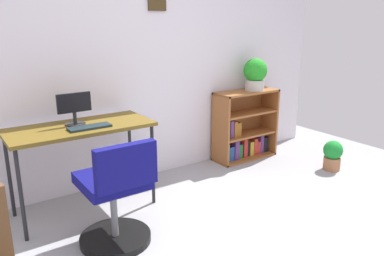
% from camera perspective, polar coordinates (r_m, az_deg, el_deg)
% --- Properties ---
extents(wall_back, '(5.20, 0.12, 2.50)m').
position_cam_1_polar(wall_back, '(3.71, -11.58, 10.45)').
color(wall_back, silver).
rests_on(wall_back, ground_plane).
extents(desk, '(1.16, 0.53, 0.75)m').
position_cam_1_polar(desk, '(3.26, -16.28, -0.71)').
color(desk, brown).
rests_on(desk, ground_plane).
extents(monitor, '(0.27, 0.16, 0.27)m').
position_cam_1_polar(monitor, '(3.24, -17.13, 2.83)').
color(monitor, '#262628').
rests_on(monitor, desk).
extents(keyboard, '(0.34, 0.12, 0.02)m').
position_cam_1_polar(keyboard, '(3.14, -15.00, 0.12)').
color(keyboard, '#1A282C').
rests_on(keyboard, desk).
extents(office_chair, '(0.52, 0.55, 0.82)m').
position_cam_1_polar(office_chair, '(2.79, -11.21, -10.41)').
color(office_chair, black).
rests_on(office_chair, ground_plane).
extents(bookshelf_low, '(0.77, 0.30, 0.80)m').
position_cam_1_polar(bookshelf_low, '(4.50, 7.49, -0.15)').
color(bookshelf_low, '#96572A').
rests_on(bookshelf_low, ground_plane).
extents(potted_plant_on_shelf, '(0.27, 0.27, 0.36)m').
position_cam_1_polar(potted_plant_on_shelf, '(4.42, 9.39, 8.00)').
color(potted_plant_on_shelf, '#B7B2A8').
rests_on(potted_plant_on_shelf, bookshelf_low).
extents(potted_plant_floor, '(0.21, 0.21, 0.33)m').
position_cam_1_polar(potted_plant_floor, '(4.42, 20.22, -3.74)').
color(potted_plant_floor, '#9E6642').
rests_on(potted_plant_floor, ground_plane).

